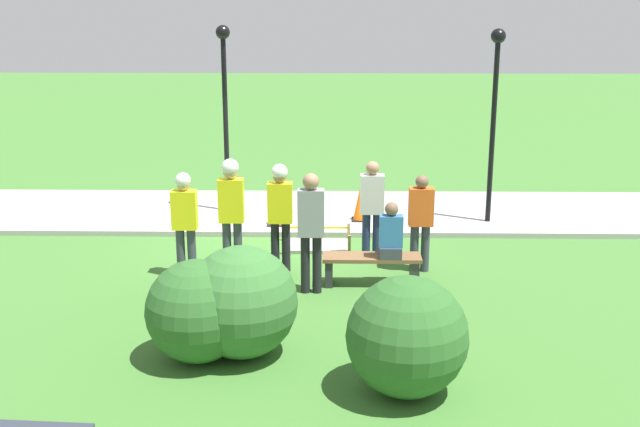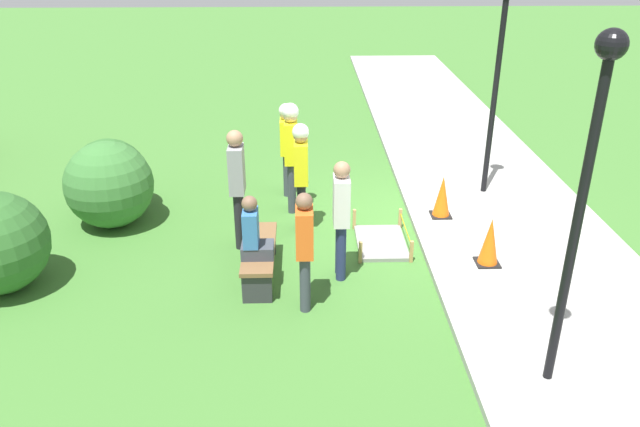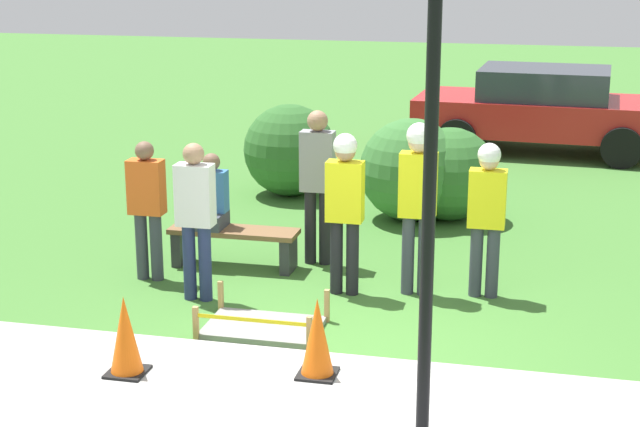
# 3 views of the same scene
# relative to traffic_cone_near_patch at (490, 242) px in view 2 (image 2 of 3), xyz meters

# --- Properties ---
(ground_plane) EXTENTS (60.00, 60.00, 0.00)m
(ground_plane) POSITION_rel_traffic_cone_near_patch_xyz_m (1.71, 0.85, -0.46)
(ground_plane) COLOR #3D702D
(sidewalk) EXTENTS (28.00, 3.18, 0.10)m
(sidewalk) POSITION_rel_traffic_cone_near_patch_xyz_m (1.71, -0.74, -0.41)
(sidewalk) COLOR #9E9E99
(sidewalk) RESTS_ON ground_plane
(wet_concrete_patch) EXTENTS (1.20, 0.81, 0.35)m
(wet_concrete_patch) POSITION_rel_traffic_cone_near_patch_xyz_m (0.82, 1.45, -0.42)
(wet_concrete_patch) COLOR gray
(wet_concrete_patch) RESTS_ON ground_plane
(traffic_cone_near_patch) EXTENTS (0.34, 0.34, 0.72)m
(traffic_cone_near_patch) POSITION_rel_traffic_cone_near_patch_xyz_m (0.00, 0.00, 0.00)
(traffic_cone_near_patch) COLOR black
(traffic_cone_near_patch) RESTS_ON sidewalk
(traffic_cone_far_patch) EXTENTS (0.34, 0.34, 0.72)m
(traffic_cone_far_patch) POSITION_rel_traffic_cone_near_patch_xyz_m (1.65, 0.34, -0.00)
(traffic_cone_far_patch) COLOR black
(traffic_cone_far_patch) RESTS_ON sidewalk
(park_bench) EXTENTS (1.55, 0.44, 0.48)m
(park_bench) POSITION_rel_traffic_cone_near_patch_xyz_m (-0.08, 3.30, -0.13)
(park_bench) COLOR #2D2D33
(park_bench) RESTS_ON ground_plane
(person_seated_on_bench) EXTENTS (0.36, 0.44, 0.89)m
(person_seated_on_bench) POSITION_rel_traffic_cone_near_patch_xyz_m (-0.36, 3.35, 0.37)
(person_seated_on_bench) COLOR #383D47
(person_seated_on_bench) RESTS_ON park_bench
(worker_supervisor) EXTENTS (0.40, 0.26, 1.81)m
(worker_supervisor) POSITION_rel_traffic_cone_near_patch_xyz_m (1.40, 2.70, 0.63)
(worker_supervisor) COLOR black
(worker_supervisor) RESTS_ON ground_plane
(worker_assistant) EXTENTS (0.40, 0.28, 1.93)m
(worker_assistant) POSITION_rel_traffic_cone_near_patch_xyz_m (2.17, 2.87, 0.72)
(worker_assistant) COLOR #383D47
(worker_assistant) RESTS_ON ground_plane
(worker_trainee) EXTENTS (0.40, 0.25, 1.72)m
(worker_trainee) POSITION_rel_traffic_cone_near_patch_xyz_m (2.91, 2.96, 0.56)
(worker_trainee) COLOR #383D47
(worker_trainee) RESTS_ON ground_plane
(bystander_in_orange_shirt) EXTENTS (0.40, 0.22, 1.63)m
(bystander_in_orange_shirt) POSITION_rel_traffic_cone_near_patch_xyz_m (-0.89, 2.66, 0.46)
(bystander_in_orange_shirt) COLOR #383D47
(bystander_in_orange_shirt) RESTS_ON ground_plane
(bystander_in_gray_shirt) EXTENTS (0.40, 0.23, 1.74)m
(bystander_in_gray_shirt) POSITION_rel_traffic_cone_near_patch_xyz_m (-0.12, 2.15, 0.54)
(bystander_in_gray_shirt) COLOR navy
(bystander_in_gray_shirt) RESTS_ON ground_plane
(bystander_in_white_shirt) EXTENTS (0.40, 0.25, 1.88)m
(bystander_in_white_shirt) POSITION_rel_traffic_cone_near_patch_xyz_m (0.87, 3.66, 0.62)
(bystander_in_white_shirt) COLOR black
(bystander_in_white_shirt) RESTS_ON ground_plane
(lamppost_near) EXTENTS (0.28, 0.28, 3.74)m
(lamppost_near) POSITION_rel_traffic_cone_near_patch_xyz_m (2.70, -0.67, 2.10)
(lamppost_near) COLOR black
(lamppost_near) RESTS_ON sidewalk
(lamppost_far) EXTENTS (0.28, 0.28, 3.71)m
(lamppost_far) POSITION_rel_traffic_cone_near_patch_xyz_m (-2.51, 0.02, 2.09)
(lamppost_far) COLOR black
(lamppost_far) RESTS_ON sidewalk
(shrub_rounded_near) EXTENTS (1.31, 1.31, 1.31)m
(shrub_rounded_near) POSITION_rel_traffic_cone_near_patch_xyz_m (2.22, 6.00, 0.20)
(shrub_rounded_near) COLOR #2D6028
(shrub_rounded_near) RESTS_ON ground_plane
(shrub_rounded_mid) EXTENTS (1.44, 1.44, 1.44)m
(shrub_rounded_mid) POSITION_rel_traffic_cone_near_patch_xyz_m (1.69, 5.85, 0.26)
(shrub_rounded_mid) COLOR #387033
(shrub_rounded_mid) RESTS_ON ground_plane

